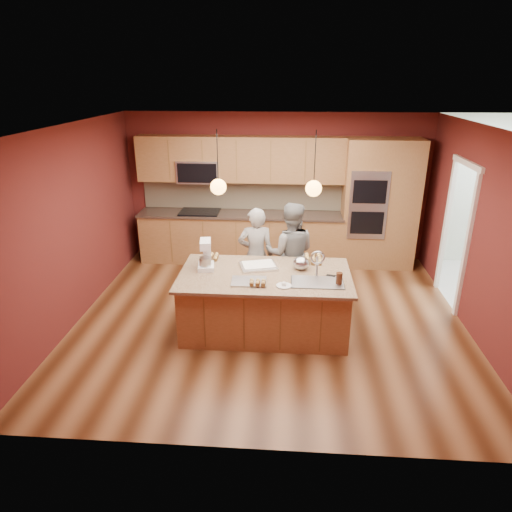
# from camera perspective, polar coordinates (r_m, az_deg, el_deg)

# --- Properties ---
(floor) EXTENTS (5.50, 5.50, 0.00)m
(floor) POSITION_cam_1_polar(r_m,az_deg,el_deg) (6.69, 1.72, -7.80)
(floor) COLOR #42210F
(floor) RESTS_ON ground
(ceiling) EXTENTS (5.50, 5.50, 0.00)m
(ceiling) POSITION_cam_1_polar(r_m,az_deg,el_deg) (5.86, 2.03, 15.85)
(ceiling) COLOR white
(ceiling) RESTS_ON ground
(wall_back) EXTENTS (5.50, 0.00, 5.50)m
(wall_back) POSITION_cam_1_polar(r_m,az_deg,el_deg) (8.55, 2.58, 8.52)
(wall_back) COLOR #561B19
(wall_back) RESTS_ON ground
(wall_front) EXTENTS (5.50, 0.00, 5.50)m
(wall_front) POSITION_cam_1_polar(r_m,az_deg,el_deg) (3.86, 0.27, -8.58)
(wall_front) COLOR #561B19
(wall_front) RESTS_ON ground
(wall_left) EXTENTS (0.00, 5.00, 5.00)m
(wall_left) POSITION_cam_1_polar(r_m,az_deg,el_deg) (6.82, -21.93, 3.53)
(wall_left) COLOR #561B19
(wall_left) RESTS_ON ground
(wall_right) EXTENTS (0.00, 5.00, 5.00)m
(wall_right) POSITION_cam_1_polar(r_m,az_deg,el_deg) (6.64, 26.33, 2.35)
(wall_right) COLOR #561B19
(wall_right) RESTS_ON ground
(cabinet_run) EXTENTS (3.74, 0.64, 2.30)m
(cabinet_run) POSITION_cam_1_polar(r_m,az_deg,el_deg) (8.44, -2.15, 5.79)
(cabinet_run) COLOR brown
(cabinet_run) RESTS_ON floor
(oven_column) EXTENTS (1.30, 0.62, 2.30)m
(oven_column) POSITION_cam_1_polar(r_m,az_deg,el_deg) (8.46, 15.17, 6.24)
(oven_column) COLOR brown
(oven_column) RESTS_ON floor
(doorway_trim) EXTENTS (0.08, 1.11, 2.20)m
(doorway_trim) POSITION_cam_1_polar(r_m,az_deg,el_deg) (7.43, 23.67, 2.23)
(doorway_trim) COLOR white
(doorway_trim) RESTS_ON wall_right
(pendant_left) EXTENTS (0.20, 0.20, 0.80)m
(pendant_left) POSITION_cam_1_polar(r_m,az_deg,el_deg) (5.75, -4.73, 8.64)
(pendant_left) COLOR black
(pendant_left) RESTS_ON ceiling
(pendant_right) EXTENTS (0.20, 0.20, 0.80)m
(pendant_right) POSITION_cam_1_polar(r_m,az_deg,el_deg) (5.69, 7.21, 8.41)
(pendant_right) COLOR black
(pendant_right) RESTS_ON ceiling
(island) EXTENTS (2.28, 1.28, 1.22)m
(island) POSITION_cam_1_polar(r_m,az_deg,el_deg) (6.23, 1.24, -5.69)
(island) COLOR brown
(island) RESTS_ON floor
(person_left) EXTENTS (0.58, 0.41, 1.49)m
(person_left) POSITION_cam_1_polar(r_m,az_deg,el_deg) (6.92, -0.01, 0.10)
(person_left) COLOR black
(person_left) RESTS_ON floor
(person_right) EXTENTS (0.77, 0.60, 1.58)m
(person_right) POSITION_cam_1_polar(r_m,az_deg,el_deg) (6.89, 4.29, 0.31)
(person_right) COLOR gray
(person_right) RESTS_ON floor
(stand_mixer) EXTENTS (0.25, 0.32, 0.40)m
(stand_mixer) POSITION_cam_1_polar(r_m,az_deg,el_deg) (6.20, -6.29, -0.06)
(stand_mixer) COLOR white
(stand_mixer) RESTS_ON island
(sheet_cake) EXTENTS (0.57, 0.48, 0.05)m
(sheet_cake) POSITION_cam_1_polar(r_m,az_deg,el_deg) (6.25, 0.31, -1.22)
(sheet_cake) COLOR white
(sheet_cake) RESTS_ON island
(cooling_rack) EXTENTS (0.46, 0.33, 0.02)m
(cooling_rack) POSITION_cam_1_polar(r_m,az_deg,el_deg) (5.82, -0.90, -3.18)
(cooling_rack) COLOR #ACAEB3
(cooling_rack) RESTS_ON island
(mixing_bowl) EXTENTS (0.22, 0.22, 0.19)m
(mixing_bowl) POSITION_cam_1_polar(r_m,az_deg,el_deg) (6.19, 5.65, -0.89)
(mixing_bowl) COLOR #ACAFB2
(mixing_bowl) RESTS_ON island
(plate) EXTENTS (0.19, 0.19, 0.01)m
(plate) POSITION_cam_1_polar(r_m,az_deg,el_deg) (5.71, 3.50, -3.73)
(plate) COLOR silver
(plate) RESTS_ON island
(tumbler) EXTENTS (0.08, 0.08, 0.16)m
(tumbler) POSITION_cam_1_polar(r_m,az_deg,el_deg) (5.82, 10.35, -2.80)
(tumbler) COLOR #381B0E
(tumbler) RESTS_ON island
(phone) EXTENTS (0.13, 0.10, 0.01)m
(phone) POSITION_cam_1_polar(r_m,az_deg,el_deg) (6.06, 9.35, -2.47)
(phone) COLOR black
(phone) RESTS_ON island
(cupcakes_left) EXTENTS (0.23, 0.23, 0.07)m
(cupcakes_left) POSITION_cam_1_polar(r_m,az_deg,el_deg) (6.56, -5.65, -0.09)
(cupcakes_left) COLOR tan
(cupcakes_left) RESTS_ON island
(cupcakes_rack) EXTENTS (0.22, 0.14, 0.06)m
(cupcakes_rack) POSITION_cam_1_polar(r_m,az_deg,el_deg) (5.69, 0.21, -3.33)
(cupcakes_rack) COLOR tan
(cupcakes_rack) RESTS_ON island
(cupcakes_right) EXTENTS (0.25, 0.33, 0.07)m
(cupcakes_right) POSITION_cam_1_polar(r_m,az_deg,el_deg) (6.49, 7.13, -0.37)
(cupcakes_right) COLOR tan
(cupcakes_right) RESTS_ON island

